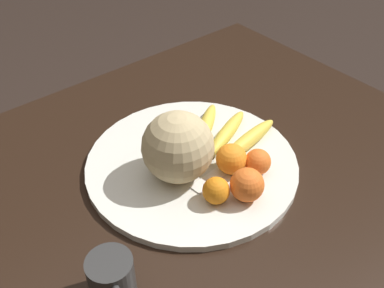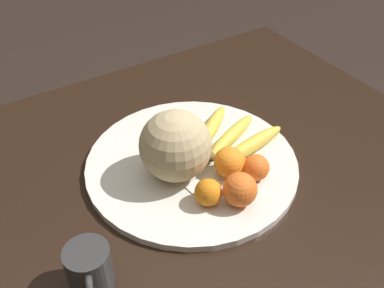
{
  "view_description": "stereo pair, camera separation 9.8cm",
  "coord_description": "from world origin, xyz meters",
  "px_view_note": "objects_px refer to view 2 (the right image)",
  "views": [
    {
      "loc": [
        -0.48,
        -0.57,
        1.4
      ],
      "look_at": [
        0.0,
        0.01,
        0.78
      ],
      "focal_mm": 42.0,
      "sensor_mm": 36.0,
      "label": 1
    },
    {
      "loc": [
        -0.4,
        -0.62,
        1.4
      ],
      "look_at": [
        0.0,
        0.01,
        0.78
      ],
      "focal_mm": 42.0,
      "sensor_mm": 36.0,
      "label": 2
    }
  ],
  "objects_px": {
    "melon": "(176,146)",
    "banana_bunch": "(232,136)",
    "kitchen_table": "(195,199)",
    "orange_mid_center": "(208,192)",
    "fruit_bowl": "(192,163)",
    "orange_back_left": "(229,162)",
    "orange_front_right": "(240,190)",
    "produce_tag": "(206,181)",
    "orange_front_left": "(256,167)",
    "ceramic_mug": "(89,269)"
  },
  "relations": [
    {
      "from": "melon",
      "to": "banana_bunch",
      "type": "relative_size",
      "value": 0.68
    },
    {
      "from": "orange_front_right",
      "to": "orange_front_left",
      "type": "bearing_deg",
      "value": 28.37
    },
    {
      "from": "orange_mid_center",
      "to": "orange_front_right",
      "type": "bearing_deg",
      "value": -31.22
    },
    {
      "from": "fruit_bowl",
      "to": "orange_mid_center",
      "type": "distance_m",
      "value": 0.13
    },
    {
      "from": "orange_back_left",
      "to": "kitchen_table",
      "type": "bearing_deg",
      "value": 125.67
    },
    {
      "from": "melon",
      "to": "orange_mid_center",
      "type": "distance_m",
      "value": 0.12
    },
    {
      "from": "kitchen_table",
      "to": "ceramic_mug",
      "type": "xyz_separation_m",
      "value": [
        -0.31,
        -0.15,
        0.14
      ]
    },
    {
      "from": "melon",
      "to": "orange_front_right",
      "type": "distance_m",
      "value": 0.16
    },
    {
      "from": "kitchen_table",
      "to": "orange_mid_center",
      "type": "relative_size",
      "value": 21.73
    },
    {
      "from": "orange_front_right",
      "to": "orange_mid_center",
      "type": "distance_m",
      "value": 0.06
    },
    {
      "from": "orange_front_left",
      "to": "ceramic_mug",
      "type": "bearing_deg",
      "value": -172.91
    },
    {
      "from": "melon",
      "to": "produce_tag",
      "type": "xyz_separation_m",
      "value": [
        0.04,
        -0.06,
        -0.08
      ]
    },
    {
      "from": "orange_back_left",
      "to": "produce_tag",
      "type": "xyz_separation_m",
      "value": [
        -0.06,
        0.01,
        -0.03
      ]
    },
    {
      "from": "orange_front_left",
      "to": "orange_front_right",
      "type": "bearing_deg",
      "value": -151.63
    },
    {
      "from": "fruit_bowl",
      "to": "orange_back_left",
      "type": "height_order",
      "value": "orange_back_left"
    },
    {
      "from": "orange_front_left",
      "to": "ceramic_mug",
      "type": "xyz_separation_m",
      "value": [
        -0.4,
        -0.05,
        -0.0
      ]
    },
    {
      "from": "banana_bunch",
      "to": "produce_tag",
      "type": "distance_m",
      "value": 0.15
    },
    {
      "from": "melon",
      "to": "orange_front_right",
      "type": "height_order",
      "value": "melon"
    },
    {
      "from": "orange_front_left",
      "to": "orange_mid_center",
      "type": "height_order",
      "value": "orange_front_left"
    },
    {
      "from": "orange_front_right",
      "to": "fruit_bowl",
      "type": "bearing_deg",
      "value": 95.36
    },
    {
      "from": "orange_front_left",
      "to": "produce_tag",
      "type": "relative_size",
      "value": 0.61
    },
    {
      "from": "kitchen_table",
      "to": "orange_front_right",
      "type": "xyz_separation_m",
      "value": [
        0.02,
        -0.14,
        0.15
      ]
    },
    {
      "from": "produce_tag",
      "to": "kitchen_table",
      "type": "bearing_deg",
      "value": 73.94
    },
    {
      "from": "orange_back_left",
      "to": "fruit_bowl",
      "type": "bearing_deg",
      "value": 120.38
    },
    {
      "from": "produce_tag",
      "to": "fruit_bowl",
      "type": "bearing_deg",
      "value": 75.35
    },
    {
      "from": "fruit_bowl",
      "to": "banana_bunch",
      "type": "bearing_deg",
      "value": 3.29
    },
    {
      "from": "melon",
      "to": "orange_back_left",
      "type": "bearing_deg",
      "value": -33.61
    },
    {
      "from": "kitchen_table",
      "to": "ceramic_mug",
      "type": "height_order",
      "value": "ceramic_mug"
    },
    {
      "from": "orange_mid_center",
      "to": "melon",
      "type": "bearing_deg",
      "value": 95.24
    },
    {
      "from": "banana_bunch",
      "to": "orange_mid_center",
      "type": "bearing_deg",
      "value": -162.83
    },
    {
      "from": "fruit_bowl",
      "to": "produce_tag",
      "type": "xyz_separation_m",
      "value": [
        -0.01,
        -0.07,
        0.01
      ]
    },
    {
      "from": "ceramic_mug",
      "to": "orange_mid_center",
      "type": "bearing_deg",
      "value": 9.0
    },
    {
      "from": "fruit_bowl",
      "to": "orange_back_left",
      "type": "distance_m",
      "value": 0.1
    },
    {
      "from": "melon",
      "to": "produce_tag",
      "type": "bearing_deg",
      "value": -55.87
    },
    {
      "from": "banana_bunch",
      "to": "produce_tag",
      "type": "bearing_deg",
      "value": -171.15
    },
    {
      "from": "orange_mid_center",
      "to": "orange_back_left",
      "type": "relative_size",
      "value": 0.83
    },
    {
      "from": "produce_tag",
      "to": "banana_bunch",
      "type": "bearing_deg",
      "value": 25.69
    },
    {
      "from": "orange_mid_center",
      "to": "produce_tag",
      "type": "xyz_separation_m",
      "value": [
        0.03,
        0.05,
        -0.03
      ]
    },
    {
      "from": "fruit_bowl",
      "to": "orange_front_left",
      "type": "distance_m",
      "value": 0.15
    },
    {
      "from": "orange_front_left",
      "to": "produce_tag",
      "type": "xyz_separation_m",
      "value": [
        -0.1,
        0.05,
        -0.03
      ]
    },
    {
      "from": "banana_bunch",
      "to": "melon",
      "type": "bearing_deg",
      "value": 164.53
    },
    {
      "from": "banana_bunch",
      "to": "orange_front_left",
      "type": "height_order",
      "value": "orange_front_left"
    },
    {
      "from": "banana_bunch",
      "to": "orange_front_right",
      "type": "xyz_separation_m",
      "value": [
        -0.1,
        -0.16,
        0.02
      ]
    },
    {
      "from": "orange_front_left",
      "to": "produce_tag",
      "type": "bearing_deg",
      "value": 155.16
    },
    {
      "from": "kitchen_table",
      "to": "orange_front_right",
      "type": "height_order",
      "value": "orange_front_right"
    },
    {
      "from": "fruit_bowl",
      "to": "produce_tag",
      "type": "distance_m",
      "value": 0.07
    },
    {
      "from": "banana_bunch",
      "to": "orange_back_left",
      "type": "height_order",
      "value": "orange_back_left"
    },
    {
      "from": "melon",
      "to": "orange_back_left",
      "type": "relative_size",
      "value": 2.27
    },
    {
      "from": "orange_front_right",
      "to": "orange_back_left",
      "type": "xyz_separation_m",
      "value": [
        0.03,
        0.08,
        -0.0
      ]
    },
    {
      "from": "orange_front_left",
      "to": "ceramic_mug",
      "type": "relative_size",
      "value": 0.51
    }
  ]
}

